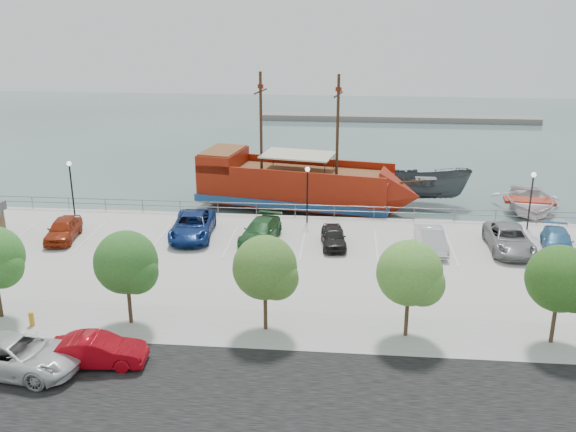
{
  "coord_description": "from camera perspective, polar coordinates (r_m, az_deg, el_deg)",
  "views": [
    {
      "loc": [
        2.86,
        -38.65,
        15.89
      ],
      "look_at": [
        -1.0,
        2.0,
        2.0
      ],
      "focal_mm": 40.0,
      "sensor_mm": 36.0,
      "label": 1
    }
  ],
  "objects": [
    {
      "name": "parked_car_f",
      "position": [
        43.51,
        12.6,
        -2.06
      ],
      "size": [
        1.92,
        4.64,
        1.49
      ],
      "primitive_type": "imported",
      "rotation": [
        0.0,
        0.0,
        0.08
      ],
      "color": "silver",
      "rests_on": "land_slab"
    },
    {
      "name": "lamp_post_mid",
      "position": [
        47.06,
        1.73,
        2.8
      ],
      "size": [
        0.36,
        0.36,
        4.28
      ],
      "color": "black",
      "rests_on": "land_slab"
    },
    {
      "name": "ground",
      "position": [
        42.28,
        1.1,
        -4.76
      ],
      "size": [
        160.0,
        160.0,
        0.0
      ],
      "primitive_type": "plane",
      "color": "#384D4B"
    },
    {
      "name": "speedboat",
      "position": [
        56.44,
        20.64,
        1.0
      ],
      "size": [
        6.54,
        8.5,
        1.63
      ],
      "primitive_type": "imported",
      "rotation": [
        0.0,
        0.0,
        -0.12
      ],
      "color": "silver",
      "rests_on": "ground"
    },
    {
      "name": "patrol_boat",
      "position": [
        56.41,
        12.14,
        2.49
      ],
      "size": [
        7.71,
        3.3,
        2.92
      ],
      "primitive_type": "imported",
      "rotation": [
        0.0,
        0.0,
        1.51
      ],
      "color": "#41464A",
      "rests_on": "ground"
    },
    {
      "name": "lamp_post_left",
      "position": [
        51.4,
        -18.75,
        3.18
      ],
      "size": [
        0.36,
        0.36,
        4.28
      ],
      "color": "black",
      "rests_on": "land_slab"
    },
    {
      "name": "tree_f",
      "position": [
        32.88,
        23.29,
        -5.36
      ],
      "size": [
        3.3,
        3.2,
        5.0
      ],
      "color": "#473321",
      "rests_on": "sidewalk"
    },
    {
      "name": "dock_east",
      "position": [
        52.64,
        20.8,
        -0.98
      ],
      "size": [
        6.9,
        4.17,
        0.38
      ],
      "primitive_type": "cube",
      "rotation": [
        0.0,
        0.0,
        0.37
      ],
      "color": "gray",
      "rests_on": "ground"
    },
    {
      "name": "street_van",
      "position": [
        31.67,
        -23.07,
        -11.27
      ],
      "size": [
        6.25,
        3.41,
        1.66
      ],
      "primitive_type": "imported",
      "rotation": [
        0.0,
        0.0,
        1.46
      ],
      "color": "silver",
      "rests_on": "street"
    },
    {
      "name": "tree_d",
      "position": [
        31.45,
        -1.82,
        -4.83
      ],
      "size": [
        3.3,
        3.2,
        5.0
      ],
      "color": "#473321",
      "rests_on": "sidewalk"
    },
    {
      "name": "lamp_post_right",
      "position": [
        48.78,
        20.85,
        2.13
      ],
      "size": [
        0.36,
        0.36,
        4.28
      ],
      "color": "black",
      "rests_on": "land_slab"
    },
    {
      "name": "parked_car_g",
      "position": [
        44.91,
        19.05,
        -1.94
      ],
      "size": [
        2.64,
        5.67,
        1.57
      ],
      "primitive_type": "imported",
      "rotation": [
        0.0,
        0.0,
        -0.0
      ],
      "color": "gray",
      "rests_on": "land_slab"
    },
    {
      "name": "seawall_railing",
      "position": [
        49.01,
        1.8,
        0.51
      ],
      "size": [
        50.0,
        0.06,
        1.0
      ],
      "color": "slate",
      "rests_on": "land_slab"
    },
    {
      "name": "fire_hydrant",
      "position": [
        35.55,
        -21.84,
        -8.44
      ],
      "size": [
        0.28,
        0.28,
        0.81
      ],
      "rotation": [
        0.0,
        0.0,
        -0.28
      ],
      "color": "orange",
      "rests_on": "sidewalk"
    },
    {
      "name": "tree_e",
      "position": [
        31.41,
        11.01,
        -5.23
      ],
      "size": [
        3.3,
        3.2,
        5.0
      ],
      "color": "#473321",
      "rests_on": "sidewalk"
    },
    {
      "name": "sidewalk",
      "position": [
        32.88,
        -0.25,
        -10.08
      ],
      "size": [
        100.0,
        4.0,
        0.05
      ],
      "primitive_type": "cube",
      "color": "#959493",
      "rests_on": "land_slab"
    },
    {
      "name": "dock_mid",
      "position": [
        50.93,
        10.69,
        -0.69
      ],
      "size": [
        6.81,
        2.14,
        0.39
      ],
      "primitive_type": "cube",
      "rotation": [
        0.0,
        0.0,
        -0.03
      ],
      "color": "gray",
      "rests_on": "ground"
    },
    {
      "name": "pirate_ship",
      "position": [
        53.46,
        2.07,
        2.58
      ],
      "size": [
        19.03,
        8.4,
        11.82
      ],
      "rotation": [
        0.0,
        0.0,
        -0.19
      ],
      "color": "maroon",
      "rests_on": "ground"
    },
    {
      "name": "parked_car_c",
      "position": [
        45.32,
        -8.48,
        -0.84
      ],
      "size": [
        3.24,
        6.16,
        1.65
      ],
      "primitive_type": "imported",
      "rotation": [
        0.0,
        0.0,
        0.08
      ],
      "color": "navy",
      "rests_on": "land_slab"
    },
    {
      "name": "tree_c",
      "position": [
        33.02,
        -13.99,
        -4.23
      ],
      "size": [
        3.3,
        3.2,
        5.0
      ],
      "color": "#473321",
      "rests_on": "sidewalk"
    },
    {
      "name": "street_sedan",
      "position": [
        30.97,
        -16.58,
        -11.4
      ],
      "size": [
        4.52,
        1.88,
        1.45
      ],
      "primitive_type": "imported",
      "rotation": [
        0.0,
        0.0,
        1.65
      ],
      "color": "#9D0610",
      "rests_on": "street"
    },
    {
      "name": "parked_car_e",
      "position": [
        43.3,
        4.06,
        -1.84
      ],
      "size": [
        1.98,
        4.09,
        1.34
      ],
      "primitive_type": "imported",
      "rotation": [
        0.0,
        0.0,
        0.1
      ],
      "color": "black",
      "rests_on": "land_slab"
    },
    {
      "name": "far_shore",
      "position": [
        95.36,
        9.74,
        8.56
      ],
      "size": [
        40.0,
        3.0,
        0.8
      ],
      "primitive_type": "cube",
      "color": "slate",
      "rests_on": "ground"
    },
    {
      "name": "parked_car_a",
      "position": [
        46.97,
        -19.36,
        -1.11
      ],
      "size": [
        2.35,
        4.65,
        1.52
      ],
      "primitive_type": "imported",
      "rotation": [
        0.0,
        0.0,
        0.13
      ],
      "color": "maroon",
      "rests_on": "land_slab"
    },
    {
      "name": "street",
      "position": [
        27.82,
        -1.51,
        -16.04
      ],
      "size": [
        100.0,
        8.0,
        0.04
      ],
      "primitive_type": "cube",
      "color": "black",
      "rests_on": "land_slab"
    },
    {
      "name": "dock_west",
      "position": [
        53.53,
        -13.65,
        0.06
      ],
      "size": [
        6.83,
        2.47,
        0.38
      ],
      "primitive_type": "cube",
      "rotation": [
        0.0,
        0.0,
        -0.08
      ],
      "color": "gray",
      "rests_on": "ground"
    },
    {
      "name": "parked_car_d",
      "position": [
        44.12,
        -2.46,
        -1.33
      ],
      "size": [
        2.9,
        5.31,
        1.46
      ],
      "primitive_type": "imported",
      "rotation": [
        0.0,
        0.0,
        -0.18
      ],
      "color": "#25582A",
      "rests_on": "land_slab"
    },
    {
      "name": "parked_car_h",
      "position": [
        45.92,
        22.83,
        -2.1
      ],
      "size": [
        2.73,
        4.92,
        1.35
      ],
      "primitive_type": "imported",
      "rotation": [
        0.0,
        0.0,
        -0.19
      ],
      "color": "teal",
      "rests_on": "land_slab"
    }
  ]
}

